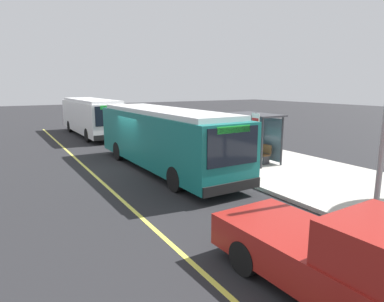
{
  "coord_description": "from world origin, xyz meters",
  "views": [
    {
      "loc": [
        15.58,
        -5.74,
        4.03
      ],
      "look_at": [
        3.58,
        1.31,
        1.27
      ],
      "focal_mm": 30.95,
      "sensor_mm": 36.0,
      "label": 1
    }
  ],
  "objects_px": {
    "pickup_truck": "(352,264)",
    "waiting_bench": "(258,152)",
    "route_sign_post": "(255,137)",
    "transit_bus_second": "(92,116)",
    "transit_bus_main": "(164,137)",
    "pedestrian_commuter": "(207,139)"
  },
  "relations": [
    {
      "from": "transit_bus_main",
      "to": "waiting_bench",
      "type": "distance_m",
      "value": 5.0
    },
    {
      "from": "transit_bus_second",
      "to": "pedestrian_commuter",
      "type": "height_order",
      "value": "transit_bus_second"
    },
    {
      "from": "transit_bus_second",
      "to": "route_sign_post",
      "type": "bearing_deg",
      "value": 8.22
    },
    {
      "from": "transit_bus_main",
      "to": "pedestrian_commuter",
      "type": "xyz_separation_m",
      "value": [
        -0.9,
        3.07,
        -0.5
      ]
    },
    {
      "from": "pickup_truck",
      "to": "waiting_bench",
      "type": "bearing_deg",
      "value": 146.98
    },
    {
      "from": "waiting_bench",
      "to": "route_sign_post",
      "type": "relative_size",
      "value": 0.57
    },
    {
      "from": "transit_bus_second",
      "to": "pickup_truck",
      "type": "distance_m",
      "value": 24.16
    },
    {
      "from": "waiting_bench",
      "to": "pedestrian_commuter",
      "type": "distance_m",
      "value": 2.89
    },
    {
      "from": "pedestrian_commuter",
      "to": "transit_bus_second",
      "type": "bearing_deg",
      "value": -165.27
    },
    {
      "from": "transit_bus_main",
      "to": "pickup_truck",
      "type": "height_order",
      "value": "transit_bus_main"
    },
    {
      "from": "route_sign_post",
      "to": "pedestrian_commuter",
      "type": "height_order",
      "value": "route_sign_post"
    },
    {
      "from": "transit_bus_second",
      "to": "pedestrian_commuter",
      "type": "distance_m",
      "value": 12.7
    },
    {
      "from": "transit_bus_second",
      "to": "route_sign_post",
      "type": "height_order",
      "value": "same"
    },
    {
      "from": "pedestrian_commuter",
      "to": "pickup_truck",
      "type": "bearing_deg",
      "value": -21.06
    },
    {
      "from": "pedestrian_commuter",
      "to": "waiting_bench",
      "type": "bearing_deg",
      "value": 34.55
    },
    {
      "from": "pickup_truck",
      "to": "waiting_bench",
      "type": "xyz_separation_m",
      "value": [
        -9.5,
        6.17,
        -0.22
      ]
    },
    {
      "from": "transit_bus_main",
      "to": "waiting_bench",
      "type": "xyz_separation_m",
      "value": [
        1.45,
        4.68,
        -0.98
      ]
    },
    {
      "from": "transit_bus_second",
      "to": "route_sign_post",
      "type": "distance_m",
      "value": 17.26
    },
    {
      "from": "waiting_bench",
      "to": "pedestrian_commuter",
      "type": "xyz_separation_m",
      "value": [
        -2.34,
        -1.61,
        0.48
      ]
    },
    {
      "from": "route_sign_post",
      "to": "pedestrian_commuter",
      "type": "relative_size",
      "value": 1.66
    },
    {
      "from": "transit_bus_second",
      "to": "pedestrian_commuter",
      "type": "relative_size",
      "value": 6.04
    },
    {
      "from": "waiting_bench",
      "to": "route_sign_post",
      "type": "height_order",
      "value": "route_sign_post"
    }
  ]
}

